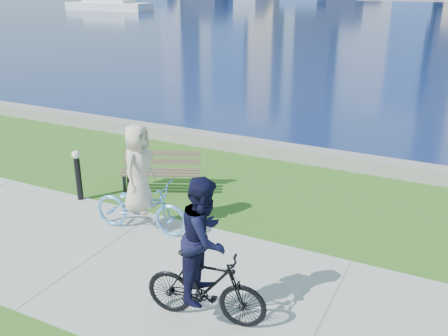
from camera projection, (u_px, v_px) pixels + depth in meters
The scene contains 8 objects.
ground at pixel (322, 321), 6.94m from camera, with size 320.00×320.00×0.00m, color #275817.
concrete_path at pixel (322, 321), 6.93m from camera, with size 80.00×3.50×0.02m, color #979893.
seawall at pixel (395, 168), 12.05m from camera, with size 90.00×0.50×0.35m, color slate.
ferry_near at pixel (108, 5), 75.42m from camera, with size 13.68×3.91×1.86m.
park_bench at pixel (161, 169), 10.99m from camera, with size 1.82×1.25×0.89m.
bollard_lamp at pixel (78, 172), 10.54m from camera, with size 0.18×0.18×1.12m.
cyclist_woman at pixel (140, 193), 9.15m from camera, with size 0.89×1.95×2.07m.
cyclist_man at pixel (205, 263), 6.64m from camera, with size 0.75×1.78×2.13m.
Camera 1 is at (1.36, -5.73, 4.46)m, focal length 40.00 mm.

